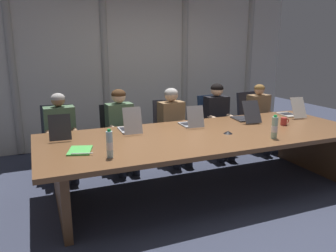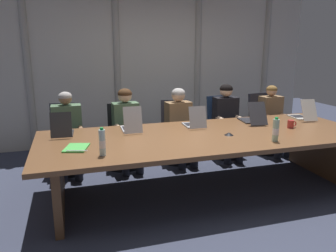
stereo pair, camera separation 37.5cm
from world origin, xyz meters
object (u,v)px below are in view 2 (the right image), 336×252
object	(u,v)px
laptop_right_mid	(252,118)
office_chair_left_mid	(123,143)
laptop_left_mid	(131,126)
office_chair_center	(176,138)
office_chair_left_end	(66,146)
person_right_mid	(227,117)
person_right_end	(274,116)
laptop_center	(194,123)
office_chair_right_mid	(224,133)
water_bottle_secondary	(102,143)
water_bottle_primary	(276,130)
coffee_mug_near	(291,124)
office_chair_right_end	(265,130)
person_center	(181,121)
person_left_end	(68,129)
person_left_mid	(127,124)
laptop_right_end	(302,115)
conference_mic_left_side	(229,134)
laptop_left_end	(62,131)
spiral_notepad	(76,148)

from	to	relation	value
laptop_right_mid	office_chair_left_mid	world-z (taller)	laptop_right_mid
laptop_left_mid	office_chair_center	xyz separation A→B (m)	(0.85, 0.80, -0.44)
office_chair_left_end	person_right_mid	world-z (taller)	person_right_mid
person_right_mid	person_right_end	bearing A→B (deg)	92.15
laptop_center	office_chair_center	size ratio (longest dim) A/B	0.42
person_right_mid	office_chair_center	bearing A→B (deg)	-98.19
office_chair_center	office_chair_right_mid	size ratio (longest dim) A/B	0.96
office_chair_left_end	water_bottle_secondary	bearing A→B (deg)	20.88
laptop_right_mid	office_chair_right_mid	bearing A→B (deg)	7.93
laptop_center	water_bottle_primary	bearing A→B (deg)	-142.85
coffee_mug_near	office_chair_right_mid	bearing A→B (deg)	104.80
office_chair_left_end	office_chair_right_end	distance (m)	3.27
person_center	water_bottle_primary	xyz separation A→B (m)	(0.58, -1.56, 0.19)
laptop_center	person_left_end	size ratio (longest dim) A/B	0.33
office_chair_right_mid	person_center	xyz separation A→B (m)	(-0.81, -0.16, 0.30)
laptop_center	person_right_mid	distance (m)	1.07
person_left_mid	water_bottle_primary	world-z (taller)	person_left_mid
laptop_right_end	conference_mic_left_side	size ratio (longest dim) A/B	4.50
office_chair_left_end	water_bottle_primary	distance (m)	2.89
laptop_right_mid	person_center	xyz separation A→B (m)	(-0.82, 0.66, -0.12)
laptop_left_mid	water_bottle_secondary	bearing A→B (deg)	154.58
water_bottle_primary	coffee_mug_near	world-z (taller)	water_bottle_primary
laptop_left_end	person_right_end	world-z (taller)	person_right_end
person_left_mid	laptop_left_end	bearing A→B (deg)	-57.63
spiral_notepad	laptop_right_end	bearing A→B (deg)	26.08
office_chair_left_mid	office_chair_center	world-z (taller)	office_chair_center
laptop_center	water_bottle_secondary	bearing A→B (deg)	125.12
person_right_end	office_chair_right_end	bearing A→B (deg)	-170.54
office_chair_right_end	person_left_end	distance (m)	3.24
office_chair_right_end	office_chair_right_mid	bearing A→B (deg)	-99.75
laptop_right_end	person_center	bearing A→B (deg)	74.68
laptop_center	office_chair_right_mid	size ratio (longest dim) A/B	0.40
laptop_right_mid	water_bottle_secondary	world-z (taller)	laptop_right_mid
laptop_right_mid	coffee_mug_near	world-z (taller)	laptop_right_mid
person_center	laptop_center	bearing A→B (deg)	-9.22
person_right_mid	person_right_end	world-z (taller)	person_right_mid
laptop_right_end	office_chair_left_end	distance (m)	3.45
office_chair_right_end	person_left_end	xyz separation A→B (m)	(-3.22, -0.16, 0.29)
person_right_end	water_bottle_secondary	distance (m)	3.30
spiral_notepad	laptop_left_mid	bearing A→B (deg)	56.09
laptop_right_end	person_left_end	bearing A→B (deg)	85.36
laptop_center	person_right_end	size ratio (longest dim) A/B	0.34
office_chair_left_mid	person_left_mid	xyz separation A→B (m)	(0.04, -0.16, 0.33)
laptop_left_mid	person_center	bearing A→B (deg)	-51.90
laptop_right_end	water_bottle_secondary	xyz separation A→B (m)	(-2.96, -0.83, 0.07)
person_left_end	person_right_end	size ratio (longest dim) A/B	1.02
laptop_right_mid	person_center	world-z (taller)	person_center
office_chair_right_mid	coffee_mug_near	world-z (taller)	office_chair_right_mid
office_chair_left_end	conference_mic_left_side	bearing A→B (deg)	62.99
office_chair_left_mid	laptop_left_mid	bearing A→B (deg)	4.02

